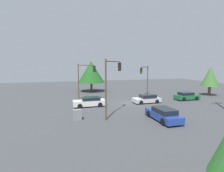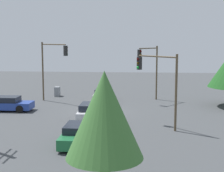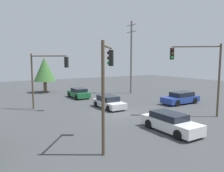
{
  "view_description": "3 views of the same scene",
  "coord_description": "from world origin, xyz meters",
  "px_view_note": "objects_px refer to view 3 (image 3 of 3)",
  "views": [
    {
      "loc": [
        -10.29,
        -24.83,
        5.91
      ],
      "look_at": [
        -2.24,
        2.83,
        2.44
      ],
      "focal_mm": 28.0,
      "sensor_mm": 36.0,
      "label": 1
    },
    {
      "loc": [
        31.69,
        3.87,
        6.84
      ],
      "look_at": [
        0.33,
        1.25,
        2.56
      ],
      "focal_mm": 55.0,
      "sensor_mm": 36.0,
      "label": 2
    },
    {
      "loc": [
        -17.37,
        11.19,
        5.13
      ],
      "look_at": [
        -0.14,
        0.69,
        2.72
      ],
      "focal_mm": 35.0,
      "sensor_mm": 36.0,
      "label": 3
    }
  ],
  "objects_px": {
    "sedan_white": "(170,122)",
    "sedan_green": "(79,93)",
    "traffic_signal_main": "(46,71)",
    "traffic_signal_cross": "(200,67)",
    "traffic_signal_aux": "(107,77)",
    "sedan_silver": "(109,102)",
    "sedan_blue": "(181,98)"
  },
  "relations": [
    {
      "from": "traffic_signal_cross",
      "to": "sedan_silver",
      "type": "bearing_deg",
      "value": -14.65
    },
    {
      "from": "traffic_signal_main",
      "to": "sedan_silver",
      "type": "bearing_deg",
      "value": 21.37
    },
    {
      "from": "traffic_signal_main",
      "to": "traffic_signal_aux",
      "type": "distance_m",
      "value": 11.52
    },
    {
      "from": "sedan_blue",
      "to": "traffic_signal_main",
      "type": "height_order",
      "value": "traffic_signal_main"
    },
    {
      "from": "traffic_signal_main",
      "to": "traffic_signal_aux",
      "type": "relative_size",
      "value": 0.94
    },
    {
      "from": "sedan_blue",
      "to": "traffic_signal_cross",
      "type": "xyz_separation_m",
      "value": [
        -4.82,
        3.17,
        3.84
      ]
    },
    {
      "from": "traffic_signal_main",
      "to": "traffic_signal_cross",
      "type": "distance_m",
      "value": 14.82
    },
    {
      "from": "sedan_blue",
      "to": "traffic_signal_aux",
      "type": "relative_size",
      "value": 0.77
    },
    {
      "from": "sedan_white",
      "to": "sedan_green",
      "type": "xyz_separation_m",
      "value": [
        16.65,
        0.13,
        -0.02
      ]
    },
    {
      "from": "sedan_white",
      "to": "traffic_signal_main",
      "type": "height_order",
      "value": "traffic_signal_main"
    },
    {
      "from": "sedan_green",
      "to": "traffic_signal_aux",
      "type": "relative_size",
      "value": 0.67
    },
    {
      "from": "traffic_signal_cross",
      "to": "sedan_green",
      "type": "bearing_deg",
      "value": -30.21
    },
    {
      "from": "sedan_silver",
      "to": "traffic_signal_cross",
      "type": "distance_m",
      "value": 9.77
    },
    {
      "from": "sedan_blue",
      "to": "sedan_green",
      "type": "distance_m",
      "value": 13.31
    },
    {
      "from": "sedan_blue",
      "to": "traffic_signal_aux",
      "type": "height_order",
      "value": "traffic_signal_aux"
    },
    {
      "from": "sedan_white",
      "to": "traffic_signal_cross",
      "type": "height_order",
      "value": "traffic_signal_cross"
    },
    {
      "from": "sedan_blue",
      "to": "sedan_green",
      "type": "height_order",
      "value": "sedan_blue"
    },
    {
      "from": "traffic_signal_main",
      "to": "traffic_signal_cross",
      "type": "xyz_separation_m",
      "value": [
        -9.81,
        -11.09,
        0.52
      ]
    },
    {
      "from": "sedan_white",
      "to": "sedan_green",
      "type": "height_order",
      "value": "sedan_white"
    },
    {
      "from": "traffic_signal_main",
      "to": "sedan_blue",
      "type": "bearing_deg",
      "value": 25.75
    },
    {
      "from": "sedan_silver",
      "to": "traffic_signal_main",
      "type": "relative_size",
      "value": 0.75
    },
    {
      "from": "sedan_silver",
      "to": "traffic_signal_aux",
      "type": "relative_size",
      "value": 0.7
    },
    {
      "from": "sedan_green",
      "to": "traffic_signal_aux",
      "type": "distance_m",
      "value": 17.71
    },
    {
      "from": "sedan_silver",
      "to": "sedan_green",
      "type": "height_order",
      "value": "sedan_green"
    },
    {
      "from": "traffic_signal_aux",
      "to": "sedan_silver",
      "type": "bearing_deg",
      "value": 7.81
    },
    {
      "from": "sedan_white",
      "to": "traffic_signal_cross",
      "type": "bearing_deg",
      "value": -161.97
    },
    {
      "from": "traffic_signal_cross",
      "to": "traffic_signal_aux",
      "type": "bearing_deg",
      "value": 48.44
    },
    {
      "from": "traffic_signal_main",
      "to": "traffic_signal_cross",
      "type": "height_order",
      "value": "traffic_signal_cross"
    },
    {
      "from": "sedan_silver",
      "to": "traffic_signal_main",
      "type": "bearing_deg",
      "value": -23.69
    },
    {
      "from": "traffic_signal_main",
      "to": "sedan_white",
      "type": "bearing_deg",
      "value": -18.75
    },
    {
      "from": "sedan_white",
      "to": "traffic_signal_aux",
      "type": "distance_m",
      "value": 6.33
    },
    {
      "from": "sedan_blue",
      "to": "sedan_silver",
      "type": "distance_m",
      "value": 8.78
    }
  ]
}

